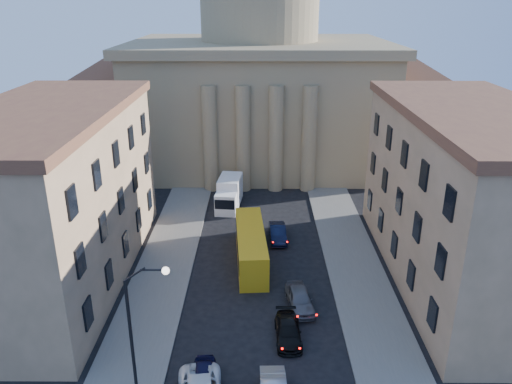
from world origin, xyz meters
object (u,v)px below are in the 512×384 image
at_px(car_left_near, 204,378).
at_px(city_bus, 251,245).
at_px(box_truck, 229,194).
at_px(street_lamp, 139,321).

bearing_deg(car_left_near, city_bus, 76.92).
bearing_deg(city_bus, box_truck, 97.95).
height_order(street_lamp, city_bus, street_lamp).
bearing_deg(box_truck, street_lamp, -90.88).
bearing_deg(street_lamp, city_bus, 69.52).
distance_m(street_lamp, car_left_near, 5.85).
height_order(city_bus, box_truck, box_truck).
relative_size(city_bus, box_truck, 1.75).
bearing_deg(city_bus, car_left_near, -103.47).
bearing_deg(street_lamp, car_left_near, 9.81).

